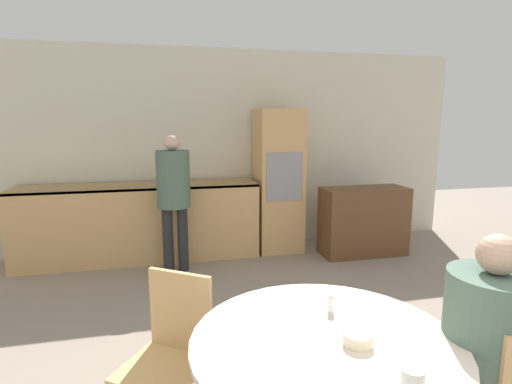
{
  "coord_description": "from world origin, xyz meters",
  "views": [
    {
      "loc": [
        -0.74,
        -0.38,
        1.7
      ],
      "look_at": [
        -0.03,
        2.67,
        1.13
      ],
      "focal_mm": 28.0,
      "sensor_mm": 36.0,
      "label": 1
    }
  ],
  "objects_px": {
    "person_seated": "(492,355)",
    "person_standing": "(174,189)",
    "sideboard": "(363,221)",
    "dining_table": "(324,384)",
    "chair_far_left": "(172,347)",
    "cup": "(413,382)",
    "oven_unit": "(278,181)",
    "bowl_centre": "(358,339)"
  },
  "relations": [
    {
      "from": "person_seated",
      "to": "person_standing",
      "type": "height_order",
      "value": "person_standing"
    },
    {
      "from": "sideboard",
      "to": "dining_table",
      "type": "bearing_deg",
      "value": -120.81
    },
    {
      "from": "chair_far_left",
      "to": "cup",
      "type": "relative_size",
      "value": 8.95
    },
    {
      "from": "chair_far_left",
      "to": "person_seated",
      "type": "bearing_deg",
      "value": 6.5
    },
    {
      "from": "oven_unit",
      "to": "bowl_centre",
      "type": "height_order",
      "value": "oven_unit"
    },
    {
      "from": "oven_unit",
      "to": "sideboard",
      "type": "xyz_separation_m",
      "value": [
        1.0,
        -0.47,
        -0.49
      ]
    },
    {
      "from": "person_seated",
      "to": "cup",
      "type": "xyz_separation_m",
      "value": [
        -0.55,
        -0.23,
        0.12
      ]
    },
    {
      "from": "bowl_centre",
      "to": "person_seated",
      "type": "bearing_deg",
      "value": -9.28
    },
    {
      "from": "person_standing",
      "to": "dining_table",
      "type": "bearing_deg",
      "value": -79.58
    },
    {
      "from": "oven_unit",
      "to": "chair_far_left",
      "type": "bearing_deg",
      "value": -116.18
    },
    {
      "from": "person_seated",
      "to": "bowl_centre",
      "type": "bearing_deg",
      "value": 170.72
    },
    {
      "from": "chair_far_left",
      "to": "oven_unit",
      "type": "bearing_deg",
      "value": 98.58
    },
    {
      "from": "chair_far_left",
      "to": "cup",
      "type": "height_order",
      "value": "chair_far_left"
    },
    {
      "from": "person_seated",
      "to": "bowl_centre",
      "type": "relative_size",
      "value": 9.81
    },
    {
      "from": "dining_table",
      "to": "bowl_centre",
      "type": "bearing_deg",
      "value": -32.0
    },
    {
      "from": "oven_unit",
      "to": "bowl_centre",
      "type": "xyz_separation_m",
      "value": [
        -0.69,
        -3.56,
        -0.11
      ]
    },
    {
      "from": "dining_table",
      "to": "cup",
      "type": "distance_m",
      "value": 0.5
    },
    {
      "from": "chair_far_left",
      "to": "person_standing",
      "type": "bearing_deg",
      "value": 122.53
    },
    {
      "from": "sideboard",
      "to": "person_standing",
      "type": "xyz_separation_m",
      "value": [
        -2.35,
        -0.06,
        0.52
      ]
    },
    {
      "from": "sideboard",
      "to": "cup",
      "type": "xyz_separation_m",
      "value": [
        -1.66,
        -3.42,
        0.4
      ]
    },
    {
      "from": "sideboard",
      "to": "cup",
      "type": "bearing_deg",
      "value": -115.86
    },
    {
      "from": "oven_unit",
      "to": "bowl_centre",
      "type": "bearing_deg",
      "value": -101.0
    },
    {
      "from": "dining_table",
      "to": "person_seated",
      "type": "height_order",
      "value": "person_seated"
    },
    {
      "from": "bowl_centre",
      "to": "oven_unit",
      "type": "bearing_deg",
      "value": 79.0
    },
    {
      "from": "person_seated",
      "to": "cup",
      "type": "distance_m",
      "value": 0.61
    },
    {
      "from": "dining_table",
      "to": "person_seated",
      "type": "relative_size",
      "value": 0.94
    },
    {
      "from": "sideboard",
      "to": "cup",
      "type": "height_order",
      "value": "cup"
    },
    {
      "from": "dining_table",
      "to": "cup",
      "type": "relative_size",
      "value": 11.69
    },
    {
      "from": "chair_far_left",
      "to": "bowl_centre",
      "type": "xyz_separation_m",
      "value": [
        0.75,
        -0.62,
        0.31
      ]
    },
    {
      "from": "oven_unit",
      "to": "person_seated",
      "type": "relative_size",
      "value": 1.49
    },
    {
      "from": "person_seated",
      "to": "cup",
      "type": "height_order",
      "value": "person_seated"
    },
    {
      "from": "oven_unit",
      "to": "person_standing",
      "type": "relative_size",
      "value": 1.19
    },
    {
      "from": "cup",
      "to": "chair_far_left",
      "type": "bearing_deg",
      "value": 129.5
    },
    {
      "from": "person_seated",
      "to": "person_standing",
      "type": "xyz_separation_m",
      "value": [
        -1.24,
        3.13,
        0.24
      ]
    },
    {
      "from": "person_standing",
      "to": "bowl_centre",
      "type": "height_order",
      "value": "person_standing"
    },
    {
      "from": "dining_table",
      "to": "chair_far_left",
      "type": "bearing_deg",
      "value": 139.12
    },
    {
      "from": "oven_unit",
      "to": "chair_far_left",
      "type": "distance_m",
      "value": 3.3
    },
    {
      "from": "oven_unit",
      "to": "dining_table",
      "type": "height_order",
      "value": "oven_unit"
    },
    {
      "from": "cup",
      "to": "bowl_centre",
      "type": "bearing_deg",
      "value": 95.48
    },
    {
      "from": "person_seated",
      "to": "bowl_centre",
      "type": "distance_m",
      "value": 0.6
    },
    {
      "from": "oven_unit",
      "to": "person_seated",
      "type": "bearing_deg",
      "value": -91.67
    },
    {
      "from": "sideboard",
      "to": "person_standing",
      "type": "distance_m",
      "value": 2.4
    }
  ]
}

